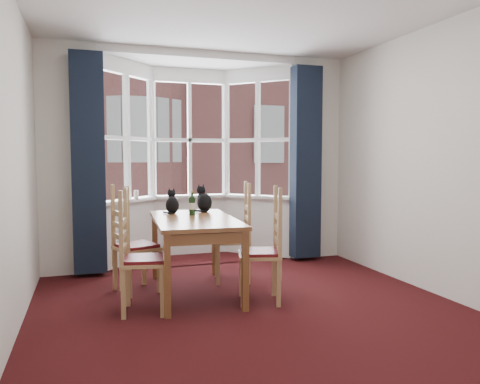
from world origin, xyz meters
name	(u,v)px	position (x,y,z in m)	size (l,w,h in m)	color
floor	(262,320)	(0.00, 0.00, 0.00)	(4.50, 4.50, 0.00)	black
wall_left	(5,161)	(-2.00, 0.00, 1.40)	(4.50, 4.50, 0.00)	silver
wall_right	(452,160)	(2.00, 0.00, 1.40)	(4.50, 4.50, 0.00)	silver
wall_near	(464,165)	(0.00, -2.25, 1.40)	(4.00, 4.00, 0.00)	silver
wall_back_pier_left	(68,159)	(-1.65, 2.25, 1.40)	(0.70, 0.12, 2.80)	silver
wall_back_pier_right	(315,159)	(1.65, 2.25, 1.40)	(0.70, 0.12, 2.80)	silver
bay_window	(193,159)	(0.00, 2.75, 1.40)	(2.76, 0.94, 2.80)	white
curtain_left	(88,164)	(-1.42, 2.07, 1.35)	(0.38, 0.22, 2.60)	black
curtain_right	(306,163)	(1.42, 2.07, 1.35)	(0.38, 0.22, 2.60)	black
dining_table	(194,226)	(-0.38, 1.00, 0.70)	(0.91, 1.57, 0.80)	brown
chair_left_near	(134,262)	(-1.05, 0.56, 0.47)	(0.47, 0.49, 0.92)	tan
chair_left_far	(129,248)	(-1.04, 1.21, 0.47)	(0.52, 0.53, 0.92)	tan
chair_right_near	(269,254)	(0.25, 0.48, 0.47)	(0.50, 0.51, 0.92)	tan
chair_right_far	(240,240)	(0.23, 1.33, 0.47)	(0.48, 0.50, 0.92)	tan
cat_left	(172,204)	(-0.53, 1.47, 0.90)	(0.16, 0.22, 0.29)	black
cat_right	(204,201)	(-0.15, 1.53, 0.92)	(0.22, 0.27, 0.33)	black
wine_bottle	(192,205)	(-0.36, 1.23, 0.91)	(0.07, 0.07, 0.27)	black
candle_tall	(136,195)	(-0.82, 2.60, 0.93)	(0.06, 0.06, 0.11)	white
street	(109,256)	(0.00, 32.25, -6.00)	(80.00, 80.00, 0.00)	#333335
tenement_building	(127,152)	(0.00, 14.01, 1.60)	(18.40, 7.80, 15.20)	#9C5650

